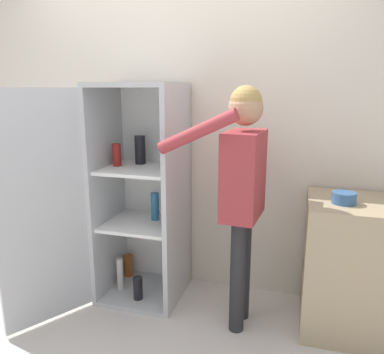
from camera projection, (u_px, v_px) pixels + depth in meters
name	position (u px, v px, depth m)	size (l,w,h in m)	color
ground_plane	(130.00, 348.00, 2.36)	(12.00, 12.00, 0.00)	beige
wall_back	(177.00, 130.00, 2.98)	(7.00, 0.06, 2.55)	beige
refrigerator	(123.00, 197.00, 2.78)	(0.96, 1.10, 1.64)	#B7BABC
person	(242.00, 178.00, 2.38)	(0.63, 0.52, 1.62)	#262628
counter	(357.00, 267.00, 2.47)	(0.68, 0.60, 0.90)	tan
bowl	(344.00, 198.00, 2.33)	(0.15, 0.15, 0.07)	#335B8E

